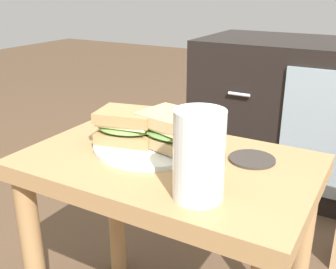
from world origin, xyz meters
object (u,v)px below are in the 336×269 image
object	(u,v)px
beer_glass	(199,157)
coaster	(252,159)
sandwich_back	(174,130)
sandwich_front	(128,126)
tv_cabinet	(324,119)
plate	(151,145)

from	to	relation	value
beer_glass	coaster	size ratio (longest dim) A/B	1.62
sandwich_back	beer_glass	size ratio (longest dim) A/B	1.14
sandwich_front	beer_glass	size ratio (longest dim) A/B	1.01
sandwich_front	sandwich_back	distance (m)	0.10
tv_cabinet	sandwich_back	xyz separation A→B (m)	(-0.16, -0.91, 0.21)
sandwich_front	beer_glass	bearing A→B (deg)	-29.57
plate	sandwich_front	size ratio (longest dim) A/B	1.61
beer_glass	sandwich_back	bearing A→B (deg)	129.96
beer_glass	tv_cabinet	bearing A→B (deg)	88.22
plate	coaster	distance (m)	0.21
plate	sandwich_back	world-z (taller)	sandwich_back
tv_cabinet	beer_glass	xyz separation A→B (m)	(-0.03, -1.05, 0.24)
coaster	beer_glass	bearing A→B (deg)	-99.12
tv_cabinet	coaster	distance (m)	0.89
beer_glass	coaster	xyz separation A→B (m)	(0.03, 0.18, -0.07)
plate	beer_glass	size ratio (longest dim) A/B	1.62
tv_cabinet	coaster	bearing A→B (deg)	-90.26
tv_cabinet	coaster	world-z (taller)	tv_cabinet
sandwich_back	plate	bearing A→B (deg)	-167.01
sandwich_front	coaster	bearing A→B (deg)	11.98
sandwich_back	coaster	world-z (taller)	sandwich_back
tv_cabinet	sandwich_back	size ratio (longest dim) A/B	5.82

